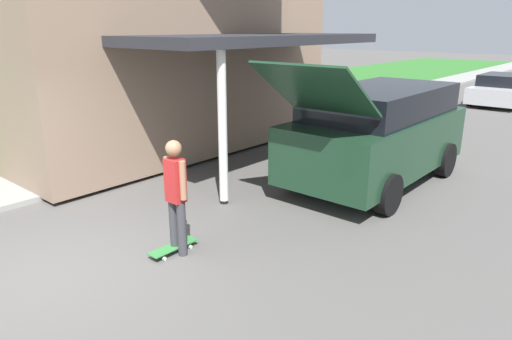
{
  "coord_description": "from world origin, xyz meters",
  "views": [
    {
      "loc": [
        5.59,
        -2.37,
        3.13
      ],
      "look_at": [
        0.96,
        3.01,
        0.9
      ],
      "focal_mm": 32.0,
      "sensor_mm": 36.0,
      "label": 1
    }
  ],
  "objects_px": {
    "skateboarder": "(176,193)",
    "skateboard": "(173,247)",
    "car_down_street": "(503,90)",
    "fire_hydrant": "(38,167)",
    "suv_parked": "(377,132)"
  },
  "relations": [
    {
      "from": "car_down_street",
      "to": "fire_hydrant",
      "type": "height_order",
      "value": "car_down_street"
    },
    {
      "from": "skateboard",
      "to": "fire_hydrant",
      "type": "xyz_separation_m",
      "value": [
        -4.17,
        0.01,
        0.38
      ]
    },
    {
      "from": "car_down_street",
      "to": "fire_hydrant",
      "type": "distance_m",
      "value": 18.22
    },
    {
      "from": "skateboarder",
      "to": "skateboard",
      "type": "height_order",
      "value": "skateboarder"
    },
    {
      "from": "car_down_street",
      "to": "fire_hydrant",
      "type": "xyz_separation_m",
      "value": [
        -4.24,
        -17.72,
        -0.15
      ]
    },
    {
      "from": "skateboarder",
      "to": "skateboard",
      "type": "bearing_deg",
      "value": -150.87
    },
    {
      "from": "car_down_street",
      "to": "skateboard",
      "type": "relative_size",
      "value": 5.5
    },
    {
      "from": "skateboarder",
      "to": "skateboard",
      "type": "relative_size",
      "value": 2.16
    },
    {
      "from": "skateboarder",
      "to": "car_down_street",
      "type": "bearing_deg",
      "value": 90.02
    },
    {
      "from": "suv_parked",
      "to": "car_down_street",
      "type": "relative_size",
      "value": 1.22
    },
    {
      "from": "fire_hydrant",
      "to": "skateboard",
      "type": "bearing_deg",
      "value": -0.13
    },
    {
      "from": "skateboarder",
      "to": "fire_hydrant",
      "type": "relative_size",
      "value": 2.22
    },
    {
      "from": "skateboarder",
      "to": "suv_parked",
      "type": "bearing_deg",
      "value": 82.06
    },
    {
      "from": "car_down_street",
      "to": "skateboard",
      "type": "bearing_deg",
      "value": -90.23
    },
    {
      "from": "suv_parked",
      "to": "skateboarder",
      "type": "distance_m",
      "value": 4.79
    }
  ]
}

